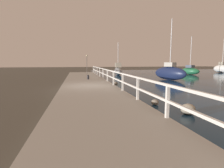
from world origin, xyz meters
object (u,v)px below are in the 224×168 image
dock_lamp (87,62)px  sailboat_green (190,71)px  sailboat_white (222,68)px  sailboat_gray (118,70)px  mooring_bollard (88,77)px  sailboat_navy (170,73)px

dock_lamp → sailboat_green: size_ratio=0.45×
sailboat_green → sailboat_white: size_ratio=0.96×
sailboat_white → sailboat_gray: bearing=173.8°
mooring_bollard → sailboat_white: size_ratio=0.08×
mooring_bollard → sailboat_navy: 9.09m
sailboat_navy → sailboat_white: bearing=8.9°
sailboat_green → sailboat_navy: bearing=-161.9°
sailboat_gray → sailboat_navy: bearing=-57.6°
dock_lamp → sailboat_green: bearing=6.3°
sailboat_navy → dock_lamp: bearing=126.6°
sailboat_gray → sailboat_green: (11.50, -1.36, -0.11)m
mooring_bollard → sailboat_navy: bearing=-0.1°
dock_lamp → sailboat_navy: (8.88, -5.24, -1.23)m
mooring_bollard → sailboat_green: sailboat_green is taller
sailboat_gray → sailboat_white: size_ratio=0.79×
mooring_bollard → sailboat_green: size_ratio=0.08×
sailboat_gray → sailboat_green: bearing=0.5°
mooring_bollard → sailboat_white: 27.65m
sailboat_navy → sailboat_green: (7.56, 7.06, -0.19)m
sailboat_gray → sailboat_green: size_ratio=0.83×
sailboat_white → sailboat_navy: bearing=-159.6°
sailboat_gray → sailboat_green: sailboat_green is taller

